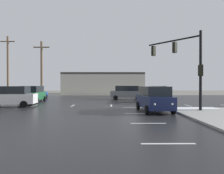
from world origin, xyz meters
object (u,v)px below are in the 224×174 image
at_px(traffic_signal_mast, 184,59).
at_px(suv_green, 33,94).
at_px(suv_tan, 157,94).
at_px(utility_pole_far, 42,70).
at_px(suv_navy, 154,98).
at_px(utility_pole_distant, 8,66).
at_px(sedan_blue, 36,94).
at_px(suv_white, 10,96).
at_px(suv_grey, 127,92).

height_order(traffic_signal_mast, suv_green, traffic_signal_mast).
relative_size(suv_tan, utility_pole_far, 0.61).
xyz_separation_m(traffic_signal_mast, suv_navy, (-2.79, -0.94, -3.29)).
relative_size(traffic_signal_mast, utility_pole_distant, 0.66).
distance_m(sedan_blue, utility_pole_far, 4.41).
distance_m(sedan_blue, suv_white, 10.47).
bearing_deg(suv_green, sedan_blue, 13.32).
bearing_deg(utility_pole_distant, utility_pole_far, -27.78).
bearing_deg(utility_pole_far, utility_pole_distant, 152.22).
height_order(suv_green, utility_pole_far, utility_pole_far).
height_order(traffic_signal_mast, suv_grey, traffic_signal_mast).
xyz_separation_m(suv_tan, utility_pole_far, (-15.03, 3.77, 3.20)).
distance_m(suv_green, utility_pole_distant, 9.30).
relative_size(suv_navy, utility_pole_far, 0.60).
height_order(suv_navy, suv_white, same).
bearing_deg(suv_navy, suv_tan, 162.11).
relative_size(suv_grey, utility_pole_distant, 0.51).
distance_m(traffic_signal_mast, suv_green, 18.31).
relative_size(suv_tan, suv_green, 1.01).
distance_m(suv_tan, suv_white, 16.03).
relative_size(traffic_signal_mast, suv_tan, 1.29).
bearing_deg(utility_pole_distant, suv_navy, -38.22).
xyz_separation_m(suv_green, utility_pole_distant, (-6.03, 5.89, 3.94)).
relative_size(suv_green, utility_pole_distant, 0.51).
bearing_deg(suv_tan, utility_pole_far, -99.44).
bearing_deg(suv_navy, sedan_blue, -137.63).
bearing_deg(suv_white, suv_grey, -143.99).
relative_size(sedan_blue, suv_white, 0.94).
distance_m(suv_navy, sedan_blue, 20.30).
bearing_deg(utility_pole_distant, sedan_blue, -12.71).
relative_size(suv_grey, suv_green, 0.99).
xyz_separation_m(suv_green, utility_pole_far, (0.21, 2.60, 3.20)).
relative_size(traffic_signal_mast, suv_white, 1.30).
xyz_separation_m(utility_pole_far, utility_pole_distant, (-6.24, 3.29, 0.74)).
bearing_deg(sedan_blue, suv_tan, -104.72).
relative_size(suv_navy, sedan_blue, 1.06).
distance_m(traffic_signal_mast, utility_pole_distant, 26.19).
xyz_separation_m(suv_navy, suv_white, (-13.37, 3.70, 0.00)).
relative_size(traffic_signal_mast, suv_navy, 1.30).
xyz_separation_m(traffic_signal_mast, suv_green, (-15.98, 8.30, -3.29)).
xyz_separation_m(suv_grey, suv_white, (-12.27, -10.12, 0.00)).
height_order(traffic_signal_mast, sedan_blue, traffic_signal_mast).
bearing_deg(suv_grey, utility_pole_distant, 177.40).
xyz_separation_m(traffic_signal_mast, suv_grey, (-3.89, 12.88, -3.29)).
distance_m(suv_grey, suv_tan, 6.55).
xyz_separation_m(sedan_blue, utility_pole_far, (1.63, -2.25, 3.43)).
xyz_separation_m(traffic_signal_mast, suv_tan, (-0.75, 7.13, -3.29)).
distance_m(suv_grey, utility_pole_far, 12.46).
xyz_separation_m(suv_grey, utility_pole_distant, (-18.11, 1.32, 3.94)).
bearing_deg(suv_grey, suv_navy, -83.88).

